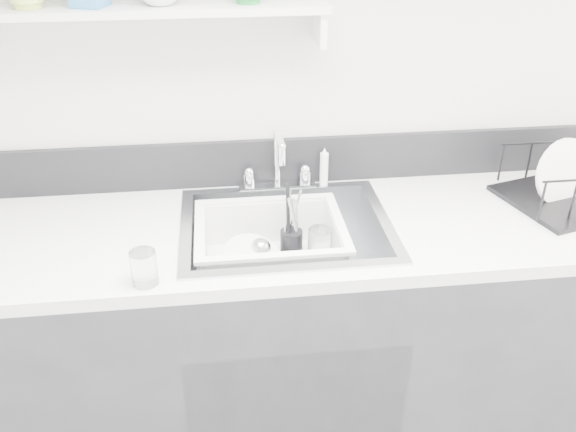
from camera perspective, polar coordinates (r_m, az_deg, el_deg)
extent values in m
cube|color=silver|center=(1.98, -1.25, 13.08)|extent=(3.50, 0.02, 2.60)
cube|color=#2C2C2F|center=(2.14, -0.16, -12.05)|extent=(3.20, 0.62, 0.88)
cube|color=silver|center=(1.87, -0.18, -1.40)|extent=(3.20, 0.62, 0.04)
cube|color=black|center=(2.09, -1.16, 5.13)|extent=(3.20, 0.02, 0.16)
cube|color=silver|center=(2.08, -1.01, 2.84)|extent=(0.26, 0.06, 0.02)
cylinder|color=silver|center=(2.06, -3.65, 3.36)|extent=(0.04, 0.04, 0.05)
cylinder|color=silver|center=(2.08, 1.59, 3.64)|extent=(0.04, 0.04, 0.05)
cylinder|color=silver|center=(2.03, -1.04, 5.41)|extent=(0.02, 0.02, 0.20)
cylinder|color=silver|center=(1.92, -0.83, 7.37)|extent=(0.02, 0.15, 0.02)
cylinder|color=white|center=(2.07, 3.39, 4.60)|extent=(0.03, 0.03, 0.14)
cube|color=silver|center=(1.86, -12.45, 18.35)|extent=(1.00, 0.16, 0.02)
cube|color=silver|center=(1.89, 3.02, 17.27)|extent=(0.02, 0.14, 0.10)
cylinder|color=white|center=(1.92, -3.01, -4.95)|extent=(0.21, 0.21, 0.01)
cylinder|color=white|center=(1.92, -2.88, -4.55)|extent=(0.20, 0.20, 0.01)
cylinder|color=white|center=(1.90, -3.34, -3.92)|extent=(0.23, 0.22, 0.08)
cylinder|color=black|center=(1.97, 0.32, -2.57)|extent=(0.07, 0.07, 0.09)
cylinder|color=silver|center=(1.94, -0.06, -0.39)|extent=(0.01, 0.05, 0.18)
cylinder|color=silver|center=(1.93, 0.77, -0.84)|extent=(0.02, 0.04, 0.16)
cylinder|color=black|center=(1.93, 0.01, 0.01)|extent=(0.01, 0.05, 0.20)
cylinder|color=white|center=(1.95, 2.97, -2.66)|extent=(0.10, 0.10, 0.11)
cylinder|color=white|center=(1.62, -13.32, -4.74)|extent=(0.08, 0.08, 0.09)
imported|color=white|center=(1.87, 2.75, -5.67)|extent=(0.13, 0.13, 0.03)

